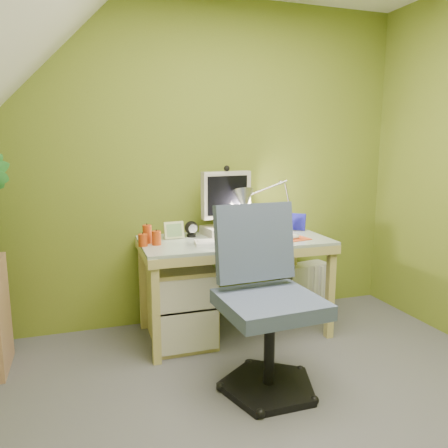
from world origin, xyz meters
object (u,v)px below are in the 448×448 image
object	(u,v)px
monitor	(226,202)
task_chair	(270,300)
desk	(234,286)
radiator	(305,286)
desk_lamp	(282,194)

from	to	relation	value
monitor	task_chair	world-z (taller)	monitor
desk	radiator	xyz separation A→B (m)	(0.72, 0.27, -0.16)
monitor	desk_lamp	distance (m)	0.45
desk	monitor	size ratio (longest dim) A/B	2.78
desk	monitor	distance (m)	0.61
desk_lamp	task_chair	size ratio (longest dim) A/B	0.53
desk	radiator	bearing A→B (deg)	21.18
monitor	desk_lamp	bearing A→B (deg)	-9.56
monitor	radiator	world-z (taller)	monitor
desk	desk_lamp	distance (m)	0.79
radiator	desk	bearing A→B (deg)	-169.34
monitor	desk_lamp	world-z (taller)	desk_lamp
monitor	desk_lamp	size ratio (longest dim) A/B	0.83
desk_lamp	radiator	size ratio (longest dim) A/B	1.47
desk	task_chair	distance (m)	0.80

